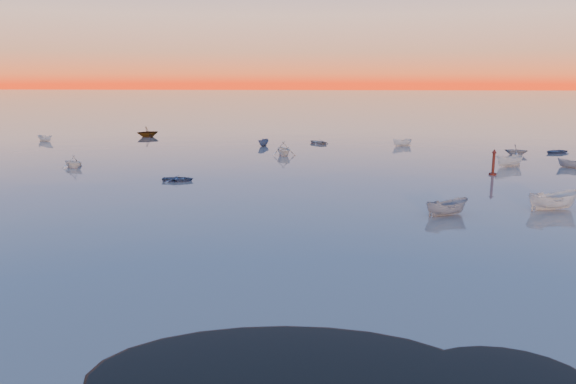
{
  "coord_description": "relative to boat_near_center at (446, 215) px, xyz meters",
  "views": [
    {
      "loc": [
        2.29,
        -17.78,
        11.03
      ],
      "look_at": [
        -0.74,
        28.0,
        1.42
      ],
      "focal_mm": 35.0,
      "sensor_mm": 36.0,
      "label": 1
    }
  ],
  "objects": [
    {
      "name": "ground",
      "position": [
        -12.08,
        73.42,
        0.0
      ],
      "size": [
        600.0,
        600.0,
        0.0
      ],
      "primitive_type": "plane",
      "color": "#6A5F58",
      "rests_on": "ground"
    },
    {
      "name": "moored_fleet",
      "position": [
        -12.08,
        26.42,
        0.0
      ],
      "size": [
        124.0,
        58.0,
        1.2
      ],
      "primitive_type": null,
      "color": "white",
      "rests_on": "ground"
    },
    {
      "name": "boat_near_center",
      "position": [
        0.0,
        0.0,
        0.0
      ],
      "size": [
        2.98,
        4.15,
        1.32
      ],
      "primitive_type": "imported",
      "rotation": [
        0.0,
        0.0,
        1.97
      ],
      "color": "gray",
      "rests_on": "ground"
    },
    {
      "name": "channel_marker",
      "position": [
        9.09,
        19.16,
        1.19
      ],
      "size": [
        0.85,
        0.85,
        3.02
      ],
      "color": "#3F120D",
      "rests_on": "ground"
    }
  ]
}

